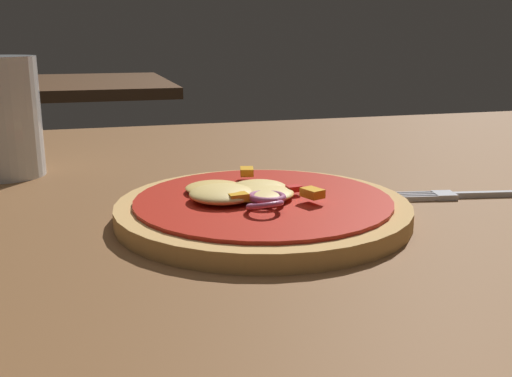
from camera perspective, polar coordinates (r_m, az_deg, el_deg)
The scene contains 5 objects.
dining_table at distance 0.51m, azimuth -5.65°, elevation -3.78°, with size 1.43×0.97×0.03m.
pizza at distance 0.48m, azimuth 0.46°, elevation -1.78°, with size 0.23×0.23×0.03m.
fork at distance 0.57m, azimuth 20.25°, elevation -0.55°, with size 0.16×0.04×0.01m.
beer_glass at distance 0.66m, azimuth -22.93°, elevation 5.57°, with size 0.08×0.08×0.12m.
background_table at distance 1.97m, azimuth -18.86°, elevation 9.16°, with size 0.71×0.67×0.03m.
Camera 1 is at (-0.08, -0.47, 0.17)m, focal length 42.17 mm.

